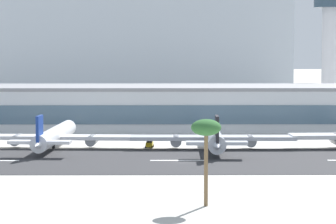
{
  "coord_description": "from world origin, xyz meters",
  "views": [
    {
      "loc": [
        -4.51,
        -181.89,
        25.38
      ],
      "look_at": [
        -2.69,
        29.88,
        8.52
      ],
      "focal_mm": 90.54,
      "sensor_mm": 36.0,
      "label": 1
    }
  ],
  "objects_px": {
    "control_tower": "(331,40)",
    "airliner_black_tail_gate_2": "(213,137)",
    "palm_tree_2": "(206,130)",
    "distant_hotel_block": "(143,52)",
    "terminal_building": "(138,107)",
    "airliner_navy_tail_gate_1": "(54,136)",
    "service_baggage_tug_1": "(150,143)"
  },
  "relations": [
    {
      "from": "control_tower",
      "to": "service_baggage_tug_1",
      "type": "distance_m",
      "value": 116.55
    },
    {
      "from": "service_baggage_tug_1",
      "to": "airliner_navy_tail_gate_1",
      "type": "bearing_deg",
      "value": 100.81
    },
    {
      "from": "airliner_black_tail_gate_2",
      "to": "terminal_building",
      "type": "bearing_deg",
      "value": 21.62
    },
    {
      "from": "distant_hotel_block",
      "to": "service_baggage_tug_1",
      "type": "bearing_deg",
      "value": -88.19
    },
    {
      "from": "control_tower",
      "to": "airliner_black_tail_gate_2",
      "type": "distance_m",
      "value": 112.09
    },
    {
      "from": "terminal_building",
      "to": "airliner_black_tail_gate_2",
      "type": "distance_m",
      "value": 55.08
    },
    {
      "from": "distant_hotel_block",
      "to": "service_baggage_tug_1",
      "type": "relative_size",
      "value": 37.83
    },
    {
      "from": "airliner_navy_tail_gate_1",
      "to": "service_baggage_tug_1",
      "type": "height_order",
      "value": "airliner_navy_tail_gate_1"
    },
    {
      "from": "terminal_building",
      "to": "control_tower",
      "type": "relative_size",
      "value": 4.16
    },
    {
      "from": "airliner_black_tail_gate_2",
      "to": "distant_hotel_block",
      "type": "bearing_deg",
      "value": 8.03
    },
    {
      "from": "airliner_black_tail_gate_2",
      "to": "service_baggage_tug_1",
      "type": "bearing_deg",
      "value": 75.44
    },
    {
      "from": "control_tower",
      "to": "airliner_black_tail_gate_2",
      "type": "bearing_deg",
      "value": -116.11
    },
    {
      "from": "terminal_building",
      "to": "airliner_navy_tail_gate_1",
      "type": "relative_size",
      "value": 4.04
    },
    {
      "from": "airliner_navy_tail_gate_1",
      "to": "service_baggage_tug_1",
      "type": "xyz_separation_m",
      "value": [
        23.49,
        1.99,
        -1.98
      ]
    },
    {
      "from": "control_tower",
      "to": "airliner_black_tail_gate_2",
      "type": "xyz_separation_m",
      "value": [
        -48.19,
        -98.31,
        -24.05
      ]
    },
    {
      "from": "airliner_navy_tail_gate_1",
      "to": "airliner_black_tail_gate_2",
      "type": "relative_size",
      "value": 0.98
    },
    {
      "from": "distant_hotel_block",
      "to": "airliner_navy_tail_gate_1",
      "type": "bearing_deg",
      "value": -96.63
    },
    {
      "from": "distant_hotel_block",
      "to": "palm_tree_2",
      "type": "relative_size",
      "value": 9.2
    },
    {
      "from": "terminal_building",
      "to": "palm_tree_2",
      "type": "xyz_separation_m",
      "value": [
        13.91,
        -123.56,
        5.47
      ]
    },
    {
      "from": "terminal_building",
      "to": "control_tower",
      "type": "xyz_separation_m",
      "value": [
        67.72,
        46.93,
        20.61
      ]
    },
    {
      "from": "airliner_navy_tail_gate_1",
      "to": "airliner_black_tail_gate_2",
      "type": "distance_m",
      "value": 39.07
    },
    {
      "from": "terminal_building",
      "to": "airliner_navy_tail_gate_1",
      "type": "xyz_separation_m",
      "value": [
        -19.48,
        -49.11,
        -3.5
      ]
    },
    {
      "from": "terminal_building",
      "to": "control_tower",
      "type": "height_order",
      "value": "control_tower"
    },
    {
      "from": "control_tower",
      "to": "distant_hotel_block",
      "type": "xyz_separation_m",
      "value": [
        -68.67,
        63.27,
        -4.85
      ]
    },
    {
      "from": "distant_hotel_block",
      "to": "service_baggage_tug_1",
      "type": "xyz_separation_m",
      "value": [
        4.97,
        -157.32,
        -21.24
      ]
    },
    {
      "from": "service_baggage_tug_1",
      "to": "palm_tree_2",
      "type": "xyz_separation_m",
      "value": [
        9.89,
        -76.44,
        10.95
      ]
    },
    {
      "from": "terminal_building",
      "to": "service_baggage_tug_1",
      "type": "xyz_separation_m",
      "value": [
        4.02,
        -47.12,
        -5.48
      ]
    },
    {
      "from": "control_tower",
      "to": "airliner_navy_tail_gate_1",
      "type": "relative_size",
      "value": 0.97
    },
    {
      "from": "airliner_black_tail_gate_2",
      "to": "palm_tree_2",
      "type": "distance_m",
      "value": 72.94
    },
    {
      "from": "terminal_building",
      "to": "distant_hotel_block",
      "type": "height_order",
      "value": "distant_hotel_block"
    },
    {
      "from": "distant_hotel_block",
      "to": "airliner_black_tail_gate_2",
      "type": "relative_size",
      "value": 2.73
    },
    {
      "from": "palm_tree_2",
      "to": "control_tower",
      "type": "bearing_deg",
      "value": 72.48
    }
  ]
}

